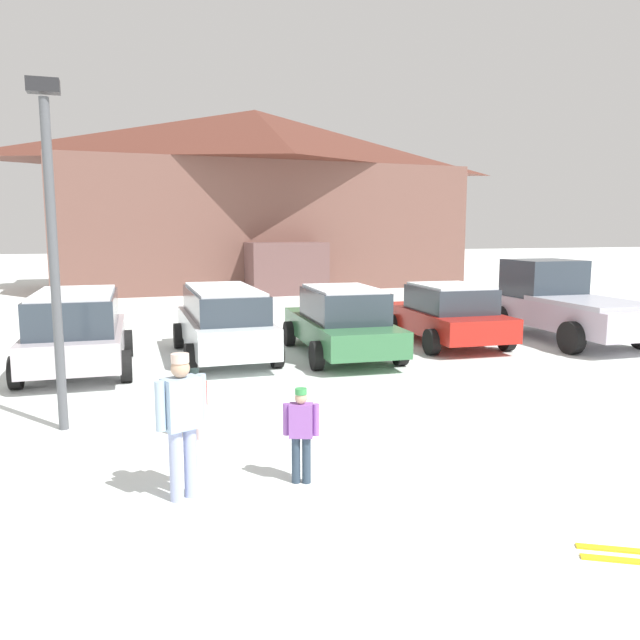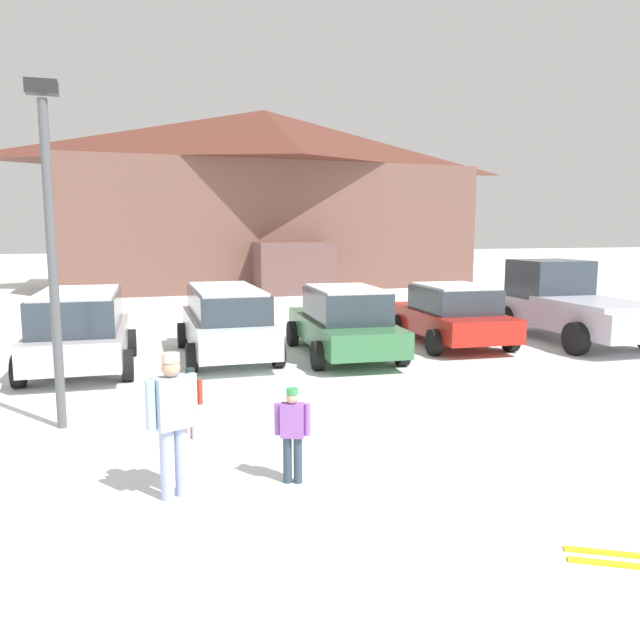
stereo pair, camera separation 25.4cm
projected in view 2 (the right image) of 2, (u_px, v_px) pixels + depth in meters
name	position (u px, v px, depth m)	size (l,w,h in m)	color
ski_lodge	(265.00, 198.00, 33.44)	(21.40, 11.52, 9.22)	brown
parked_silver_wagon	(80.00, 328.00, 13.32)	(2.34, 4.27, 1.72)	#BEB6BE
parked_white_suv	(226.00, 319.00, 14.72)	(2.14, 4.82, 1.67)	white
parked_green_coupe	(344.00, 321.00, 14.88)	(2.38, 4.86, 1.66)	#377446
parked_red_sedan	(451.00, 314.00, 16.33)	(2.44, 4.37, 1.59)	#B41F17
pickup_truck	(567.00, 304.00, 16.95)	(2.54, 5.38, 2.15)	#B9B0C3
skier_adult_in_blue_parka	(173.00, 417.00, 6.95)	(0.58, 0.38, 1.67)	#A0AAD6
skier_child_in_purple_jacket	(292.00, 430.00, 7.40)	(0.41, 0.26, 1.16)	#2F3F51
skier_child_in_red_jacket	(191.00, 399.00, 8.98)	(0.32, 0.28, 1.05)	beige
lamp_post	(51.00, 237.00, 9.15)	(0.44, 0.24, 5.12)	#515459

